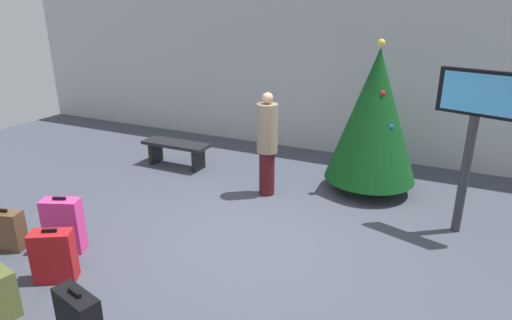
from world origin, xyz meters
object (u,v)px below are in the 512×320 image
at_px(waiting_bench, 176,149).
at_px(suitcase_2, 5,230).
at_px(traveller_0, 267,142).
at_px(suitcase_3, 54,256).
at_px(flight_info_kiosk, 474,121).
at_px(holiday_tree, 374,116).
at_px(suitcase_4, 64,225).

height_order(waiting_bench, suitcase_2, suitcase_2).
height_order(traveller_0, suitcase_2, traveller_0).
xyz_separation_m(traveller_0, suitcase_3, (-1.20, -3.20, -0.59)).
distance_m(waiting_bench, traveller_0, 2.22).
bearing_deg(suitcase_3, flight_info_kiosk, 37.98).
relative_size(flight_info_kiosk, suitcase_3, 3.44).
bearing_deg(suitcase_3, waiting_bench, 103.94).
bearing_deg(suitcase_2, holiday_tree, 45.40).
relative_size(holiday_tree, suitcase_4, 3.33).
height_order(waiting_bench, traveller_0, traveller_0).
bearing_deg(waiting_bench, traveller_0, -11.96).
bearing_deg(suitcase_2, waiting_bench, 86.33).
xyz_separation_m(waiting_bench, suitcase_2, (-0.22, -3.43, -0.09)).
distance_m(traveller_0, suitcase_4, 3.18).
bearing_deg(suitcase_3, suitcase_4, 128.15).
bearing_deg(holiday_tree, traveller_0, -149.38).
distance_m(traveller_0, suitcase_3, 3.47).
bearing_deg(flight_info_kiosk, waiting_bench, 174.73).
xyz_separation_m(waiting_bench, traveller_0, (2.10, -0.45, 0.54)).
relative_size(flight_info_kiosk, suitcase_4, 2.98).
bearing_deg(traveller_0, flight_info_kiosk, -0.28).
bearing_deg(suitcase_4, suitcase_2, -158.40).
distance_m(waiting_bench, suitcase_4, 3.18).
relative_size(waiting_bench, traveller_0, 0.78).
relative_size(flight_info_kiosk, suitcase_2, 3.98).
xyz_separation_m(holiday_tree, flight_info_kiosk, (1.40, -0.89, 0.29)).
bearing_deg(holiday_tree, flight_info_kiosk, -32.54).
xyz_separation_m(suitcase_2, suitcase_3, (1.12, -0.21, 0.04)).
xyz_separation_m(holiday_tree, traveller_0, (-1.48, -0.88, -0.40)).
bearing_deg(flight_info_kiosk, suitcase_3, -142.02).
xyz_separation_m(holiday_tree, suitcase_3, (-2.68, -4.08, -0.99)).
distance_m(holiday_tree, suitcase_4, 4.81).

